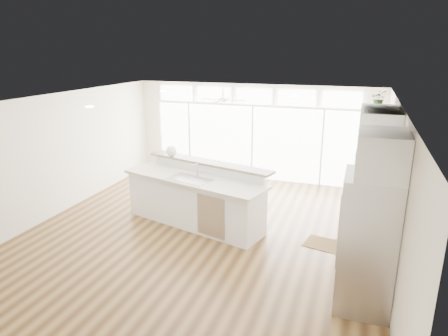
% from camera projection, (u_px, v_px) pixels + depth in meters
% --- Properties ---
extents(floor, '(7.00, 8.00, 0.02)m').
position_uv_depth(floor, '(201.00, 235.00, 8.13)').
color(floor, '#482E16').
rests_on(floor, ground).
extents(ceiling, '(7.00, 8.00, 0.02)m').
position_uv_depth(ceiling, '(198.00, 101.00, 7.35)').
color(ceiling, white).
rests_on(ceiling, wall_back).
extents(wall_back, '(7.00, 0.04, 2.70)m').
position_uv_depth(wall_back, '(253.00, 132.00, 11.36)').
color(wall_back, silver).
rests_on(wall_back, floor).
extents(wall_front, '(7.00, 0.04, 2.70)m').
position_uv_depth(wall_front, '(52.00, 279.00, 4.12)').
color(wall_front, silver).
rests_on(wall_front, floor).
extents(wall_left, '(0.04, 8.00, 2.70)m').
position_uv_depth(wall_left, '(54.00, 156.00, 8.83)').
color(wall_left, silver).
rests_on(wall_left, floor).
extents(wall_right, '(0.04, 8.00, 2.70)m').
position_uv_depth(wall_right, '(394.00, 191.00, 6.64)').
color(wall_right, silver).
rests_on(wall_right, floor).
extents(glass_wall, '(5.80, 0.06, 2.08)m').
position_uv_depth(glass_wall, '(253.00, 143.00, 11.39)').
color(glass_wall, white).
rests_on(glass_wall, wall_back).
extents(transom_row, '(5.90, 0.06, 0.40)m').
position_uv_depth(transom_row, '(254.00, 96.00, 11.01)').
color(transom_row, white).
rests_on(transom_row, wall_back).
extents(desk_window, '(0.04, 0.85, 0.85)m').
position_uv_depth(desk_window, '(392.00, 175.00, 6.87)').
color(desk_window, white).
rests_on(desk_window, wall_right).
extents(ceiling_fan, '(1.16, 1.16, 0.32)m').
position_uv_depth(ceiling_fan, '(223.00, 96.00, 10.10)').
color(ceiling_fan, silver).
rests_on(ceiling_fan, ceiling).
extents(recessed_lights, '(3.40, 3.00, 0.02)m').
position_uv_depth(recessed_lights, '(203.00, 101.00, 7.54)').
color(recessed_lights, white).
rests_on(recessed_lights, ceiling).
extents(oven_cabinet, '(0.64, 1.20, 2.50)m').
position_uv_depth(oven_cabinet, '(372.00, 166.00, 8.40)').
color(oven_cabinet, white).
rests_on(oven_cabinet, floor).
extents(desk_nook, '(0.72, 1.30, 0.76)m').
position_uv_depth(desk_nook, '(365.00, 234.00, 7.31)').
color(desk_nook, white).
rests_on(desk_nook, floor).
extents(upper_cabinets, '(0.64, 1.30, 0.64)m').
position_uv_depth(upper_cabinets, '(379.00, 128.00, 6.73)').
color(upper_cabinets, white).
rests_on(upper_cabinets, wall_right).
extents(refrigerator, '(0.76, 0.90, 2.00)m').
position_uv_depth(refrigerator, '(367.00, 242.00, 5.64)').
color(refrigerator, '#B5B5BA').
rests_on(refrigerator, floor).
extents(fridge_cabinet, '(0.64, 0.90, 0.60)m').
position_uv_depth(fridge_cabinet, '(382.00, 154.00, 5.25)').
color(fridge_cabinet, white).
rests_on(fridge_cabinet, wall_right).
extents(framed_photos, '(0.06, 0.22, 0.80)m').
position_uv_depth(framed_photos, '(389.00, 173.00, 7.47)').
color(framed_photos, black).
rests_on(framed_photos, wall_right).
extents(kitchen_island, '(3.43, 2.01, 1.28)m').
position_uv_depth(kitchen_island, '(194.00, 196.00, 8.44)').
color(kitchen_island, white).
rests_on(kitchen_island, floor).
extents(rug, '(0.89, 0.72, 0.01)m').
position_uv_depth(rug, '(326.00, 244.00, 7.69)').
color(rug, '#392512').
rests_on(rug, floor).
extents(office_chair, '(0.63, 0.60, 1.01)m').
position_uv_depth(office_chair, '(361.00, 218.00, 7.69)').
color(office_chair, black).
rests_on(office_chair, floor).
extents(fishbowl, '(0.27, 0.27, 0.25)m').
position_uv_depth(fishbowl, '(172.00, 151.00, 9.05)').
color(fishbowl, white).
rests_on(fishbowl, kitchen_island).
extents(monitor, '(0.12, 0.47, 0.38)m').
position_uv_depth(monitor, '(363.00, 204.00, 7.17)').
color(monitor, black).
rests_on(monitor, desk_nook).
extents(keyboard, '(0.18, 0.35, 0.02)m').
position_uv_depth(keyboard, '(353.00, 212.00, 7.27)').
color(keyboard, white).
rests_on(keyboard, desk_nook).
extents(potted_plant, '(0.31, 0.34, 0.26)m').
position_uv_depth(potted_plant, '(379.00, 101.00, 8.00)').
color(potted_plant, '#38632A').
rests_on(potted_plant, oven_cabinet).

